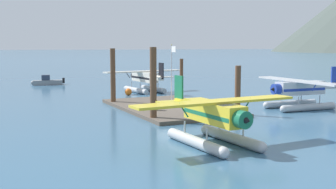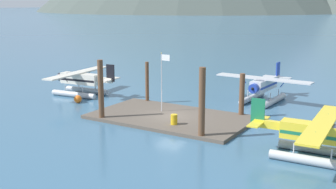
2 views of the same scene
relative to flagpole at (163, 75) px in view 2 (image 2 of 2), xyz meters
The scene contains 12 objects.
ground_plane 4.25m from the flagpole, 35.05° to the right, with size 1200.00×1200.00×0.00m, color #38607F.
dock_platform 4.11m from the flagpole, 35.05° to the right, with size 14.41×8.39×0.30m, color brown.
piling_near_left 6.05m from the flagpole, 127.06° to the right, with size 0.50×0.50×5.56m, color brown.
piling_near_right 8.23m from the flagpole, 36.11° to the right, with size 0.52×0.52×5.72m, color brown.
piling_far_left 5.09m from the flagpole, 142.04° to the left, with size 0.37×0.37×4.44m, color brown.
piling_far_right 7.64m from the flagpole, 22.15° to the left, with size 0.49×0.49×4.16m, color brown.
flagpole is the anchor object (origin of this frame).
fuel_drum 5.55m from the flagpole, 45.88° to the right, with size 0.62×0.62×0.88m.
mooring_buoy 10.82m from the flagpole, behind, with size 0.84×0.84×0.84m, color orange.
seaplane_yellow_stbd_aft 16.21m from the flagpole, 17.14° to the right, with size 7.98×10.45×3.84m.
seaplane_silver_bow_right 12.12m from the flagpole, 56.77° to the left, with size 10.46×7.98×3.84m.
seaplane_cream_port_fwd 13.10m from the flagpole, 169.67° to the left, with size 7.96×10.49×3.84m.
Camera 2 is at (19.55, -32.55, 10.62)m, focal length 45.57 mm.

